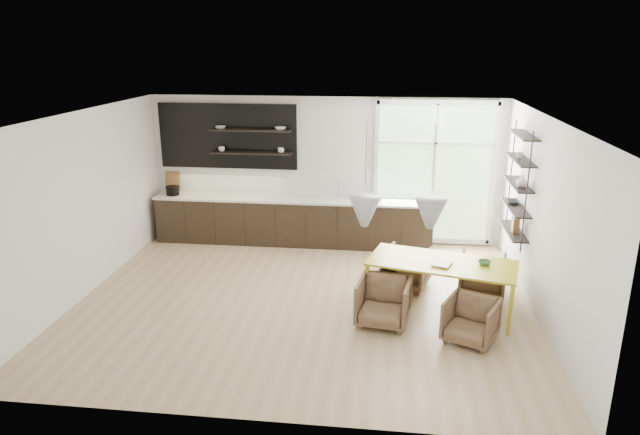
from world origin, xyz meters
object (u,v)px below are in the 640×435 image
Objects in this scene: armchair_back_right at (482,275)px; armchair_front_left at (383,302)px; wire_stool at (386,281)px; dining_table at (442,265)px; armchair_back_left at (406,267)px; armchair_front_right at (471,320)px.

armchair_back_right is 0.97× the size of armchair_front_left.
armchair_back_right is 1.56m from wire_stool.
armchair_back_right reaches higher than wire_stool.
dining_table is 3.23× the size of armchair_back_left.
armchair_back_left is at bearing 84.05° from armchair_front_left.
dining_table is at bearing -23.73° from wire_stool.
dining_table is at bearing 135.38° from armchair_front_right.
armchair_front_left reaches higher than wire_stool.
dining_table is 1.06m from armchair_back_left.
wire_stool is at bearing 73.28° from armchair_back_left.
armchair_front_left reaches higher than armchair_back_left.
wire_stool is at bearing 21.42° from armchair_back_right.
armchair_back_left is 1.65× the size of wire_stool.
wire_stool is at bearing 157.42° from armchair_front_right.
dining_table reaches higher than armchair_back_left.
armchair_back_left reaches higher than wire_stool.
armchair_front_left is 0.89m from wire_stool.
armchair_front_left is 1.71× the size of wire_stool.
armchair_front_right is at bearing -8.47° from armchair_front_left.
armchair_front_right is (-0.38, -1.55, -0.02)m from armchair_back_right.
wire_stool is (-1.53, -0.29, -0.05)m from armchair_back_right.
armchair_back_left is 1.07× the size of armchair_front_right.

